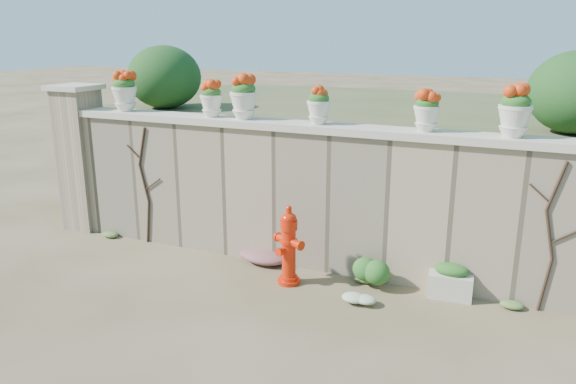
% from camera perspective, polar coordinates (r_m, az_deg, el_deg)
% --- Properties ---
extents(ground, '(80.00, 80.00, 0.00)m').
position_cam_1_polar(ground, '(6.97, -3.93, -12.55)').
color(ground, brown).
rests_on(ground, ground).
extents(stone_wall, '(8.00, 0.40, 2.00)m').
position_cam_1_polar(stone_wall, '(8.11, 1.79, -0.71)').
color(stone_wall, gray).
rests_on(stone_wall, ground).
extents(wall_cap, '(8.10, 0.52, 0.10)m').
position_cam_1_polar(wall_cap, '(7.87, 1.86, 6.64)').
color(wall_cap, beige).
rests_on(wall_cap, stone_wall).
extents(gate_pillar, '(0.72, 0.72, 2.48)m').
position_cam_1_polar(gate_pillar, '(10.28, -20.25, 3.37)').
color(gate_pillar, gray).
rests_on(gate_pillar, ground).
extents(raised_fill, '(9.00, 6.00, 2.00)m').
position_cam_1_polar(raised_fill, '(11.05, 7.99, 3.67)').
color(raised_fill, '#384C23').
rests_on(raised_fill, ground).
extents(back_shrub_left, '(1.30, 1.30, 1.10)m').
position_cam_1_polar(back_shrub_left, '(10.41, -12.45, 11.33)').
color(back_shrub_left, '#143814').
rests_on(back_shrub_left, raised_fill).
extents(vine_left, '(0.60, 0.04, 1.91)m').
position_cam_1_polar(vine_left, '(9.23, -14.34, 0.81)').
color(vine_left, black).
rests_on(vine_left, ground).
extents(vine_right, '(0.60, 0.04, 1.91)m').
position_cam_1_polar(vine_right, '(7.38, 25.10, -4.03)').
color(vine_right, black).
rests_on(vine_right, ground).
extents(fire_hydrant, '(0.47, 0.34, 1.10)m').
position_cam_1_polar(fire_hydrant, '(7.60, 0.07, -5.42)').
color(fire_hydrant, red).
rests_on(fire_hydrant, ground).
extents(planter_box, '(0.58, 0.36, 0.46)m').
position_cam_1_polar(planter_box, '(7.64, 16.20, -8.73)').
color(planter_box, beige).
rests_on(planter_box, ground).
extents(green_shrub, '(0.60, 0.54, 0.57)m').
position_cam_1_polar(green_shrub, '(7.60, 8.42, -7.81)').
color(green_shrub, '#1E5119').
rests_on(green_shrub, ground).
extents(magenta_clump, '(0.88, 0.58, 0.23)m').
position_cam_1_polar(magenta_clump, '(8.39, -2.30, -6.53)').
color(magenta_clump, '#AC2265').
rests_on(magenta_clump, ground).
extents(white_flowers, '(0.50, 0.40, 0.18)m').
position_cam_1_polar(white_flowers, '(7.29, 7.24, -10.52)').
color(white_flowers, white).
rests_on(white_flowers, ground).
extents(urn_pot_0, '(0.40, 0.40, 0.62)m').
position_cam_1_polar(urn_pot_0, '(9.42, -16.28, 9.76)').
color(urn_pot_0, beige).
rests_on(urn_pot_0, wall_cap).
extents(urn_pot_1, '(0.34, 0.34, 0.53)m').
position_cam_1_polar(urn_pot_1, '(8.50, -7.80, 9.31)').
color(urn_pot_1, beige).
rests_on(urn_pot_1, wall_cap).
extents(urn_pot_2, '(0.40, 0.40, 0.63)m').
position_cam_1_polar(urn_pot_2, '(8.23, -4.53, 9.56)').
color(urn_pot_2, beige).
rests_on(urn_pot_2, wall_cap).
extents(urn_pot_3, '(0.33, 0.33, 0.51)m').
position_cam_1_polar(urn_pot_3, '(7.76, 3.15, 8.76)').
color(urn_pot_3, beige).
rests_on(urn_pot_3, wall_cap).
extents(urn_pot_4, '(0.33, 0.33, 0.52)m').
position_cam_1_polar(urn_pot_4, '(7.38, 13.91, 7.99)').
color(urn_pot_4, beige).
rests_on(urn_pot_4, wall_cap).
extents(urn_pot_5, '(0.40, 0.40, 0.62)m').
position_cam_1_polar(urn_pot_5, '(7.28, 22.06, 7.56)').
color(urn_pot_5, beige).
rests_on(urn_pot_5, wall_cap).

